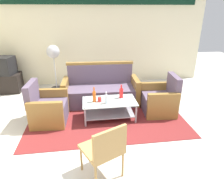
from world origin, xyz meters
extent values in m
plane|color=beige|center=(0.00, 0.00, 0.00)|extent=(14.00, 14.00, 0.00)
cube|color=beige|center=(0.00, 3.06, 1.40)|extent=(6.52, 0.12, 2.80)
cube|color=maroon|center=(0.00, 0.80, 0.01)|extent=(3.23, 2.15, 0.01)
cube|color=#5B4C60|center=(-0.05, 1.43, 0.22)|extent=(1.63, 0.76, 0.42)
cube|color=#5B4C60|center=(-0.04, 1.75, 0.67)|extent=(1.60, 0.20, 0.48)
cube|color=olive|center=(0.78, 1.40, 0.32)|extent=(0.15, 0.70, 0.62)
cube|color=olive|center=(-0.89, 1.46, 0.32)|extent=(0.15, 0.70, 0.62)
cube|color=olive|center=(-0.04, 1.75, 0.94)|extent=(1.64, 0.16, 0.06)
cube|color=#5B4C60|center=(-1.16, 0.73, 0.21)|extent=(0.70, 0.64, 0.40)
cube|color=#5B4C60|center=(-1.47, 0.75, 0.64)|extent=(0.16, 0.61, 0.45)
cube|color=olive|center=(-1.14, 1.06, 0.30)|extent=(0.67, 0.14, 0.58)
cube|color=olive|center=(-1.18, 0.40, 0.30)|extent=(0.67, 0.14, 0.58)
cube|color=#5B4C60|center=(1.17, 0.81, 0.21)|extent=(0.70, 0.65, 0.40)
cube|color=#5B4C60|center=(1.48, 0.79, 0.64)|extent=(0.16, 0.61, 0.45)
cube|color=olive|center=(1.15, 0.48, 0.30)|extent=(0.67, 0.15, 0.58)
cube|color=olive|center=(1.20, 1.14, 0.30)|extent=(0.67, 0.15, 0.58)
cube|color=silver|center=(0.06, 0.68, 0.40)|extent=(1.10, 0.60, 0.02)
cube|color=#9E9EA5|center=(0.06, 0.68, 0.13)|extent=(1.00, 0.52, 0.02)
cylinder|color=#9E9EA5|center=(-0.45, 0.94, 0.21)|extent=(0.04, 0.04, 0.40)
cylinder|color=#9E9EA5|center=(0.57, 0.94, 0.21)|extent=(0.04, 0.04, 0.40)
cylinder|color=#9E9EA5|center=(-0.45, 0.42, 0.21)|extent=(0.04, 0.04, 0.40)
cylinder|color=#9E9EA5|center=(0.57, 0.42, 0.21)|extent=(0.04, 0.04, 0.40)
cylinder|color=red|center=(0.33, 0.80, 0.51)|extent=(0.08, 0.08, 0.20)
cylinder|color=red|center=(0.33, 0.80, 0.66)|extent=(0.03, 0.03, 0.09)
cylinder|color=silver|center=(-0.02, 0.58, 0.50)|extent=(0.08, 0.08, 0.17)
cylinder|color=silver|center=(-0.02, 0.58, 0.62)|extent=(0.03, 0.03, 0.07)
cylinder|color=#D85919|center=(-0.25, 0.68, 0.52)|extent=(0.07, 0.07, 0.22)
cylinder|color=#D85919|center=(-0.25, 0.68, 0.68)|extent=(0.03, 0.03, 0.10)
cylinder|color=red|center=(-0.15, 0.67, 0.46)|extent=(0.08, 0.08, 0.10)
cube|color=black|center=(-2.63, 2.55, 0.26)|extent=(0.80, 0.50, 0.52)
cube|color=black|center=(-2.63, 2.55, 0.76)|extent=(0.69, 0.57, 0.48)
cube|color=black|center=(-2.57, 2.77, 0.76)|extent=(0.50, 0.13, 0.36)
cylinder|color=#2D2D33|center=(-1.26, 2.60, 0.01)|extent=(0.32, 0.32, 0.03)
cylinder|color=#B2B2B7|center=(-1.26, 2.60, 0.51)|extent=(0.03, 0.03, 0.95)
sphere|color=#B2B2B7|center=(-1.26, 2.60, 1.09)|extent=(0.36, 0.36, 0.36)
cube|color=#AD844C|center=(-0.24, -0.83, 0.42)|extent=(0.64, 0.64, 0.04)
cube|color=#AD844C|center=(-0.15, -1.02, 0.64)|extent=(0.45, 0.25, 0.40)
cylinder|color=#AD844C|center=(-0.52, -0.73, 0.21)|extent=(0.03, 0.03, 0.42)
cylinder|color=#AD844C|center=(-0.15, -0.55, 0.21)|extent=(0.03, 0.03, 0.42)
cylinder|color=#AD844C|center=(-0.34, -1.11, 0.21)|extent=(0.03, 0.03, 0.42)
cylinder|color=#AD844C|center=(0.04, -0.92, 0.21)|extent=(0.03, 0.03, 0.42)
camera|label=1|loc=(-0.40, -3.00, 2.16)|focal=31.76mm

